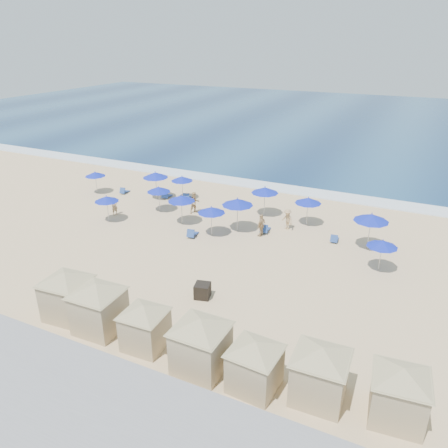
{
  "coord_description": "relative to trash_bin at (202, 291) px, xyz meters",
  "views": [
    {
      "loc": [
        12.97,
        -23.3,
        13.71
      ],
      "look_at": [
        0.3,
        3.0,
        1.08
      ],
      "focal_mm": 35.0,
      "sensor_mm": 36.0,
      "label": 1
    }
  ],
  "objects": [
    {
      "name": "cabana_3",
      "position": [
        2.69,
        -5.1,
        1.25
      ],
      "size": [
        4.66,
        4.66,
        2.92
      ],
      "color": "tan",
      "rests_on": "ground"
    },
    {
      "name": "surf_line",
      "position": [
        -2.68,
        20.25,
        -0.38
      ],
      "size": [
        160.0,
        2.5,
        0.08
      ],
      "primitive_type": "cube",
      "color": "white",
      "rests_on": "ground"
    },
    {
      "name": "beachgoer_3",
      "position": [
        1.32,
        11.21,
        0.4
      ],
      "size": [
        1.22,
        1.08,
        1.64
      ],
      "primitive_type": "imported",
      "rotation": [
        0.0,
        0.0,
        5.73
      ],
      "color": "tan",
      "rests_on": "ground"
    },
    {
      "name": "umbrella_9",
      "position": [
        2.44,
        12.7,
        1.61
      ],
      "size": [
        2.06,
        2.06,
        2.35
      ],
      "color": "#A5A8AD",
      "rests_on": "ground"
    },
    {
      "name": "umbrella_8",
      "position": [
        -2.01,
        9.3,
        1.91
      ],
      "size": [
        2.36,
        2.36,
        2.69
      ],
      "color": "#A5A8AD",
      "rests_on": "ground"
    },
    {
      "name": "beach_chair_3",
      "position": [
        -4.58,
        6.87,
        -0.18
      ],
      "size": [
        0.78,
        1.35,
        0.7
      ],
      "color": "#26458D",
      "rests_on": "ground"
    },
    {
      "name": "umbrella_1",
      "position": [
        -12.07,
        6.53,
        1.47
      ],
      "size": [
        1.92,
        1.92,
        2.19
      ],
      "color": "#A5A8AD",
      "rests_on": "ground"
    },
    {
      "name": "cabana_5",
      "position": [
        7.83,
        -4.56,
        1.19
      ],
      "size": [
        4.48,
        4.48,
        2.81
      ],
      "color": "tan",
      "rests_on": "ground"
    },
    {
      "name": "ocean",
      "position": [
        -2.68,
        59.75,
        -0.39
      ],
      "size": [
        160.0,
        80.0,
        0.06
      ],
      "primitive_type": "cube",
      "color": "navy",
      "rests_on": "ground"
    },
    {
      "name": "beachgoer_1",
      "position": [
        -6.69,
        11.08,
        0.49
      ],
      "size": [
        1.07,
        1.12,
        1.82
      ],
      "primitive_type": "imported",
      "rotation": [
        0.0,
        0.0,
        0.98
      ],
      "color": "tan",
      "rests_on": "ground"
    },
    {
      "name": "cabana_2",
      "position": [
        -0.41,
        -4.92,
        1.03
      ],
      "size": [
        4.04,
        4.04,
        2.54
      ],
      "color": "tan",
      "rests_on": "ground"
    },
    {
      "name": "cabana_6",
      "position": [
        10.8,
        -4.28,
        1.12
      ],
      "size": [
        4.28,
        4.28,
        2.7
      ],
      "color": "tan",
      "rests_on": "ground"
    },
    {
      "name": "cabana_4",
      "position": [
        5.26,
        -5.15,
        1.07
      ],
      "size": [
        4.14,
        4.14,
        2.61
      ],
      "color": "tan",
      "rests_on": "ground"
    },
    {
      "name": "umbrella_4",
      "position": [
        -9.35,
        13.53,
        1.52
      ],
      "size": [
        1.97,
        1.97,
        2.24
      ],
      "color": "#A5A8AD",
      "rests_on": "ground"
    },
    {
      "name": "umbrella_6",
      "position": [
        -3.39,
        7.73,
        1.59
      ],
      "size": [
        2.04,
        2.04,
        2.32
      ],
      "color": "#A5A8AD",
      "rests_on": "ground"
    },
    {
      "name": "cabana_0",
      "position": [
        -5.45,
        -4.63,
        1.25
      ],
      "size": [
        4.63,
        4.63,
        2.92
      ],
      "color": "tan",
      "rests_on": "ground"
    },
    {
      "name": "umbrella_7",
      "position": [
        -1.27,
        13.09,
        1.78
      ],
      "size": [
        2.23,
        2.23,
        2.54
      ],
      "color": "#A5A8AD",
      "rests_on": "ground"
    },
    {
      "name": "beach_chair_1",
      "position": [
        -10.86,
        13.16,
        -0.16
      ],
      "size": [
        0.84,
        1.45,
        0.75
      ],
      "color": "#26458D",
      "rests_on": "ground"
    },
    {
      "name": "umbrella_5",
      "position": [
        -6.51,
        8.67,
        1.69
      ],
      "size": [
        2.14,
        2.14,
        2.44
      ],
      "color": "#A5A8AD",
      "rests_on": "ground"
    },
    {
      "name": "cabana_1",
      "position": [
        -3.23,
        -4.83,
        1.25
      ],
      "size": [
        4.67,
        4.67,
        2.93
      ],
      "color": "tan",
      "rests_on": "ground"
    },
    {
      "name": "beach_chair_2",
      "position": [
        -8.95,
        13.58,
        -0.18
      ],
      "size": [
        0.99,
        1.41,
        0.71
      ],
      "color": "#26458D",
      "rests_on": "ground"
    },
    {
      "name": "umbrella_11",
      "position": [
        8.6,
        7.56,
        1.46
      ],
      "size": [
        1.91,
        1.91,
        2.17
      ],
      "color": "#A5A8AD",
      "rests_on": "ground"
    },
    {
      "name": "umbrella_3",
      "position": [
        -9.58,
        10.13,
        1.52
      ],
      "size": [
        1.97,
        1.97,
        2.25
      ],
      "color": "#A5A8AD",
      "rests_on": "ground"
    },
    {
      "name": "seawall",
      "position": [
        -2.68,
        -8.75,
        0.23
      ],
      "size": [
        160.0,
        6.1,
        1.22
      ],
      "color": "gray",
      "rests_on": "ground"
    },
    {
      "name": "trash_bin",
      "position": [
        0.0,
        0.0,
        0.0
      ],
      "size": [
        1.03,
        1.03,
        0.85
      ],
      "primitive_type": "cube",
      "rotation": [
        0.0,
        0.0,
        0.25
      ],
      "color": "black",
      "rests_on": "ground"
    },
    {
      "name": "umbrella_0",
      "position": [
        -17.5,
        11.46,
        1.44
      ],
      "size": [
        1.88,
        1.88,
        2.14
      ],
      "color": "#A5A8AD",
      "rests_on": "ground"
    },
    {
      "name": "ground",
      "position": [
        -2.68,
        4.75,
        -0.42
      ],
      "size": [
        160.0,
        160.0,
        0.0
      ],
      "primitive_type": "plane",
      "color": "#D7B888",
      "rests_on": "ground"
    },
    {
      "name": "beachgoer_2",
      "position": [
        -0.02,
        9.18,
        0.44
      ],
      "size": [
        0.57,
        1.07,
        1.73
      ],
      "primitive_type": "imported",
      "rotation": [
        0.0,
        0.0,
        4.56
      ],
      "color": "tan",
      "rests_on": "ground"
    },
    {
      "name": "beachgoer_0",
      "position": [
        -12.47,
        7.84,
        0.36
      ],
      "size": [
        0.52,
        0.65,
        1.56
      ],
      "primitive_type": "imported",
      "rotation": [
        0.0,
        0.0,
        1.27
      ],
      "color": "tan",
      "rests_on": "ground"
    },
    {
      "name": "umbrella_10",
      "position": [
        7.45,
        10.4,
        1.94
      ],
      "size": [
        2.39,
        2.39,
        2.72
      ],
      "color": "#A5A8AD",
      "rests_on": "ground"
    },
    {
      "name": "beach_chair_5",
      "position": [
        5.12,
        10.58,
        -0.2
      ],
      "size": [
        0.61,
        1.2,
        0.64
      ],
      "color": "#26458D",
      "rests_on": "ground"
    },
    {
      "name": "umbrella_2",
      "position": [
        -11.53,
        12.59,
        1.83
      ],
      "size": [
        2.29,
        2.29,
        2.6
      ],
      "color": "#A5A8AD",
      "rests_on": "ground"
    },
    {
      "name": "beach_chair_0",
      "position": [
        -15.14,
        12.5,
        -0.2
      ],
      "size": [
        0.66,
        1.23,
        0.65
      ],
      "color": "#26458D",
      "rests_on": "ground"
    },
    {
      "name": "beach_chair_4",
      "position": [
        -0.01,
        9.98,
        -0.17
      ],
      "size": [
        0.75,
        1.39,
        0.73
      ],
      "color": "#26458D",
      "rests_on": "ground"
    }
  ]
}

